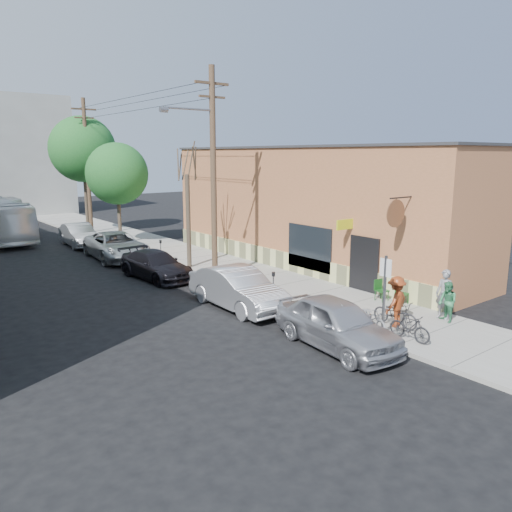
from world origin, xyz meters
TOP-DOWN VIEW (x-y plane):
  - ground at (0.00, 0.00)m, footprint 120.00×120.00m
  - sidewalk at (4.25, 11.00)m, footprint 4.50×58.00m
  - cafe_building at (8.99, 4.99)m, footprint 6.60×20.20m
  - sign_post at (2.35, -5.28)m, footprint 0.07×0.45m
  - parking_meter_near at (2.25, 0.25)m, footprint 0.14×0.14m
  - parking_meter_far at (2.25, 10.25)m, footprint 0.14×0.14m
  - utility_pole_near at (2.39, 4.95)m, footprint 3.57×0.28m
  - utility_pole_far at (2.45, 21.75)m, footprint 1.80×0.28m
  - tree_bare at (2.80, 8.01)m, footprint 0.24×0.24m
  - tree_leafy_mid at (2.80, 17.22)m, footprint 4.12×4.12m
  - tree_leafy_far at (2.80, 23.51)m, footprint 4.97×4.97m
  - patio_chair_a at (6.10, -3.30)m, footprint 0.60×0.60m
  - patio_chair_b at (5.85, -2.51)m, footprint 0.55×0.55m
  - patron_grey at (5.78, -5.39)m, footprint 0.45×0.68m
  - patron_green at (5.52, -5.68)m, footprint 0.81×0.89m
  - cyclist at (3.64, -4.82)m, footprint 1.27×0.85m
  - cyclist_bike at (3.64, -4.82)m, footprint 0.74×1.80m
  - parked_bike_a at (2.87, -5.97)m, footprint 0.49×1.52m
  - parked_bike_b at (2.58, -4.67)m, footprint 1.32×1.95m
  - car_0 at (0.80, -4.64)m, footprint 2.39×4.95m
  - car_1 at (0.78, 0.75)m, footprint 1.85×5.04m
  - car_2 at (0.45, 7.31)m, footprint 2.37×4.95m
  - car_3 at (0.80, 13.11)m, footprint 3.14×6.01m
  - car_4 at (0.52, 18.84)m, footprint 1.88×4.72m

SIDE VIEW (x-z plane):
  - ground at x=0.00m, z-range 0.00..0.00m
  - sidewalk at x=4.25m, z-range 0.00..0.15m
  - patio_chair_a at x=6.10m, z-range 0.15..1.03m
  - patio_chair_b at x=5.85m, z-range 0.15..1.03m
  - parked_bike_a at x=2.87m, z-range 0.15..1.05m
  - cyclist_bike at x=3.64m, z-range 0.15..1.08m
  - parked_bike_b at x=2.58m, z-range 0.15..1.12m
  - car_2 at x=0.45m, z-range 0.00..1.39m
  - car_4 at x=0.52m, z-range 0.00..1.53m
  - car_3 at x=0.80m, z-range 0.00..1.61m
  - car_0 at x=0.80m, z-range 0.00..1.63m
  - car_1 at x=0.78m, z-range 0.00..1.65m
  - patron_green at x=5.52m, z-range 0.15..1.65m
  - parking_meter_near at x=2.25m, z-range 0.36..1.60m
  - parking_meter_far at x=2.25m, z-range 0.36..1.60m
  - cyclist at x=3.64m, z-range 0.15..1.97m
  - patron_grey at x=5.78m, z-range 0.15..2.01m
  - sign_post at x=2.35m, z-range 0.43..3.23m
  - tree_bare at x=2.80m, z-range 0.15..5.14m
  - cafe_building at x=8.99m, z-range 0.00..6.61m
  - tree_leafy_mid at x=2.80m, z-range 1.49..8.30m
  - utility_pole_far at x=2.45m, z-range 0.34..10.34m
  - utility_pole_near at x=2.39m, z-range 0.41..10.41m
  - tree_leafy_far at x=2.80m, z-range 2.10..10.99m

